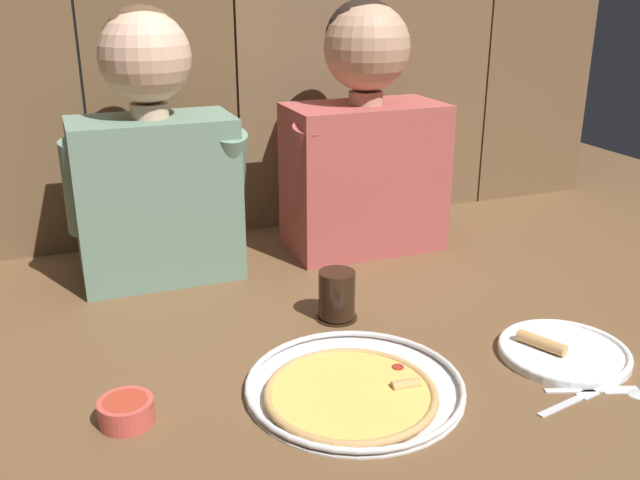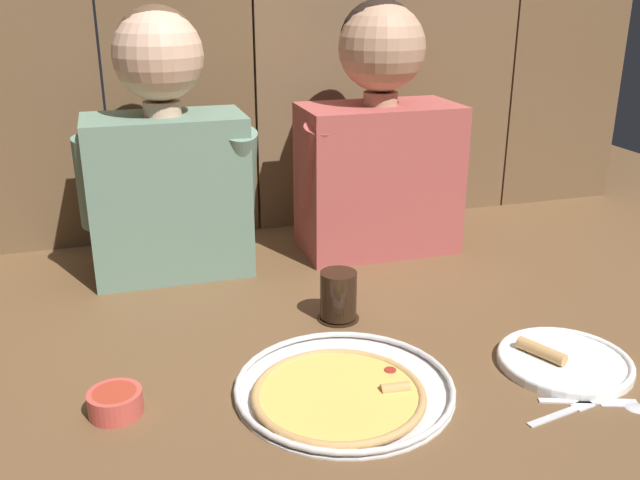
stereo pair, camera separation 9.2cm
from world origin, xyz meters
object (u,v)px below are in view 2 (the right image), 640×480
Objects in this scene: drinking_glass at (338,296)px; dipping_bowl at (115,401)px; pizza_tray at (342,390)px; diner_right at (379,135)px; diner_left at (166,150)px; dinner_plate at (564,361)px.

drinking_glass is 0.48m from dipping_bowl.
pizza_tray is 0.60× the size of diner_right.
diner_left is 0.50m from diner_right.
diner_left is 0.99× the size of diner_right.
drinking_glass reaches higher than dinner_plate.
dipping_bowl is at bearing -104.74° from diner_left.
diner_right is at bearing 99.20° from dinner_plate.
diner_left is (0.15, 0.55, 0.26)m from dipping_bowl.
pizza_tray is at bearing -9.02° from dipping_bowl.
dipping_bowl is 0.14× the size of diner_left.
dinner_plate is 0.91m from diner_left.
diner_right reaches higher than diner_left.
drinking_glass is at bearing -121.75° from diner_right.
dinner_plate is at bearing -41.82° from drinking_glass.
dipping_bowl is at bearing -139.28° from diner_right.
diner_right is (-0.10, 0.63, 0.27)m from dinner_plate.
pizza_tray is 0.35m from dipping_bowl.
dinner_plate is (0.40, -0.02, -0.00)m from pizza_tray.
drinking_glass reaches higher than pizza_tray.
dinner_plate is at bearing -3.19° from pizza_tray.
drinking_glass is 0.50m from diner_left.
drinking_glass is 0.47m from diner_right.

